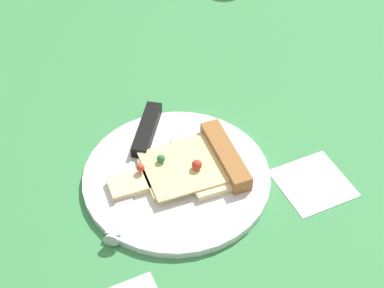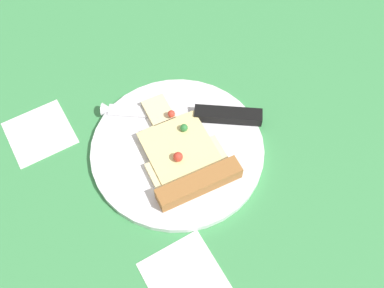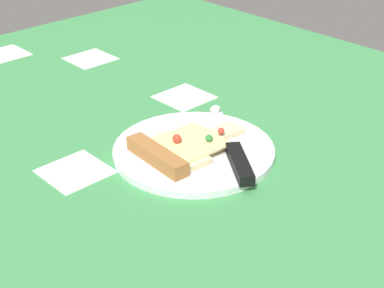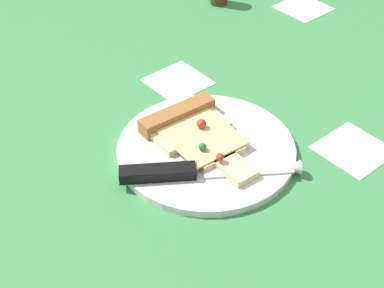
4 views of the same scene
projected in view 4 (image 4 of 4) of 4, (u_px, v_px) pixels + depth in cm
name	position (u px, v px, depth cm)	size (l,w,h in cm)	color
ground_plane	(217.00, 127.00, 87.02)	(132.68, 132.68, 3.00)	#3D8C4C
plate	(206.00, 149.00, 79.80)	(24.98, 24.98, 1.10)	silver
pizza_slice	(195.00, 132.00, 80.53)	(17.93, 12.16, 2.66)	beige
knife	(193.00, 172.00, 74.60)	(15.48, 20.87, 2.45)	silver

